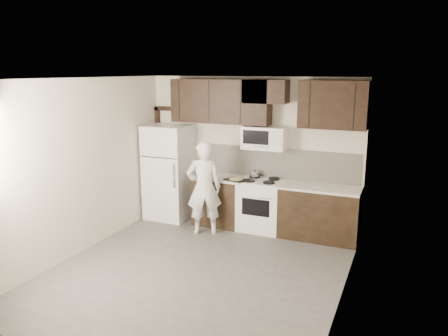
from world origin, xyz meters
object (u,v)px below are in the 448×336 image
Objects in this scene: refrigerator at (169,172)px; stove at (261,205)px; microwave at (265,138)px; person at (204,188)px.

stove is at bearing 1.51° from refrigerator.
microwave is 2.00m from refrigerator.
stove is at bearing -174.91° from person.
stove is 1.09m from person.
refrigerator is at bearing -55.84° from person.
person is at bearing -146.47° from stove.
refrigerator is 1.13m from person.
stove is 1.20m from microwave.
microwave reaches higher than refrigerator.
microwave reaches higher than stove.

